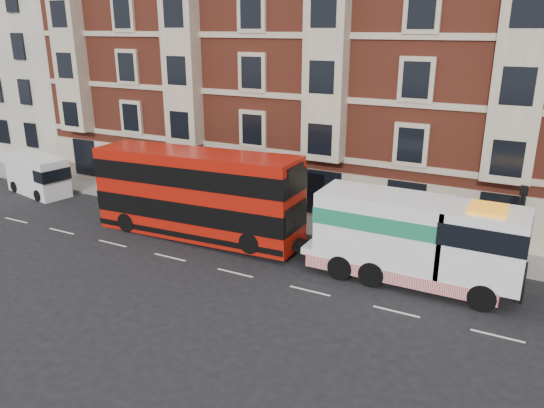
% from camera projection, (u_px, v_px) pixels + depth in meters
% --- Properties ---
extents(ground, '(120.00, 120.00, 0.00)m').
position_uv_depth(ground, '(235.00, 273.00, 25.98)').
color(ground, black).
rests_on(ground, ground).
extents(sidewalk, '(90.00, 3.00, 0.15)m').
position_uv_depth(sidewalk, '(299.00, 224.00, 32.25)').
color(sidewalk, slate).
rests_on(sidewalk, ground).
extents(victorian_terrace, '(45.00, 12.00, 20.40)m').
position_uv_depth(victorian_terrace, '(356.00, 49.00, 35.14)').
color(victorian_terrace, maroon).
rests_on(victorian_terrace, ground).
extents(cream_block, '(16.00, 10.00, 16.80)m').
position_uv_depth(cream_block, '(32.00, 63.00, 48.28)').
color(cream_block, beige).
rests_on(cream_block, ground).
extents(lamp_post_west, '(0.35, 0.15, 4.35)m').
position_uv_depth(lamp_post_west, '(204.00, 175.00, 32.97)').
color(lamp_post_west, black).
rests_on(lamp_post_west, sidewalk).
extents(lamp_post_east, '(0.35, 0.15, 4.35)m').
position_uv_depth(lamp_post_east, '(519.00, 223.00, 25.05)').
color(lamp_post_east, black).
rests_on(lamp_post_east, sidewalk).
extents(double_decker_bus, '(12.33, 2.83, 4.99)m').
position_uv_depth(double_decker_bus, '(196.00, 193.00, 29.63)').
color(double_decker_bus, '#B4150A').
rests_on(double_decker_bus, ground).
extents(tow_truck, '(9.88, 2.92, 4.12)m').
position_uv_depth(tow_truck, '(411.00, 239.00, 24.47)').
color(tow_truck, white).
rests_on(tow_truck, ground).
extents(box_van, '(5.57, 3.12, 2.73)m').
position_uv_depth(box_van, '(38.00, 175.00, 37.99)').
color(box_van, white).
rests_on(box_van, ground).
extents(pedestrian, '(0.75, 0.59, 1.82)m').
position_uv_depth(pedestrian, '(161.00, 191.00, 35.26)').
color(pedestrian, black).
rests_on(pedestrian, sidewalk).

